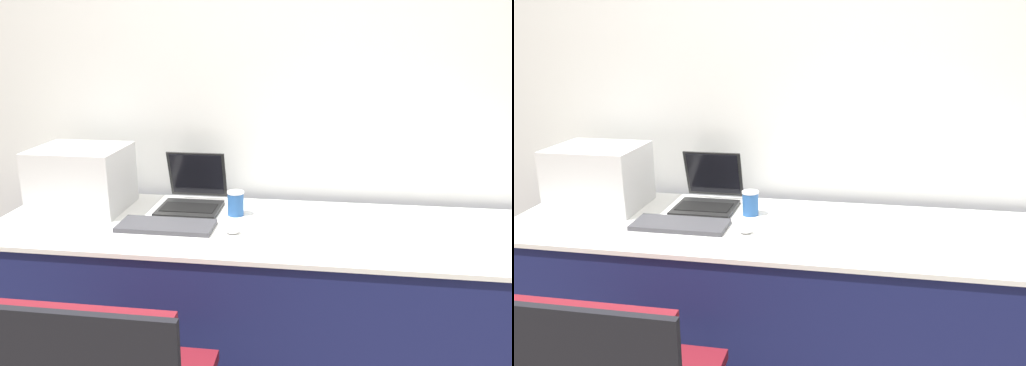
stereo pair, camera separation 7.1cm
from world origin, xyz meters
TOP-DOWN VIEW (x-y plane):
  - wall_back at (0.00, 0.81)m, footprint 8.00×0.05m
  - table at (0.00, 0.35)m, footprint 2.58×0.73m
  - printer at (-0.97, 0.47)m, footprint 0.41×0.34m
  - laptop_left at (-0.47, 0.56)m, footprint 0.29×0.32m
  - external_keyboard at (-0.51, 0.27)m, footprint 0.41×0.17m
  - coffee_cup at (-0.25, 0.47)m, footprint 0.08×0.08m
  - mouse at (-0.22, 0.25)m, footprint 0.06×0.05m

SIDE VIEW (x-z plane):
  - table at x=0.00m, z-range 0.00..0.78m
  - external_keyboard at x=-0.51m, z-range 0.78..0.80m
  - mouse at x=-0.22m, z-range 0.78..0.81m
  - laptop_left at x=-0.47m, z-range 0.71..0.96m
  - coffee_cup at x=-0.25m, z-range 0.78..0.89m
  - printer at x=-0.97m, z-range 0.79..1.08m
  - wall_back at x=0.00m, z-range 0.00..2.60m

